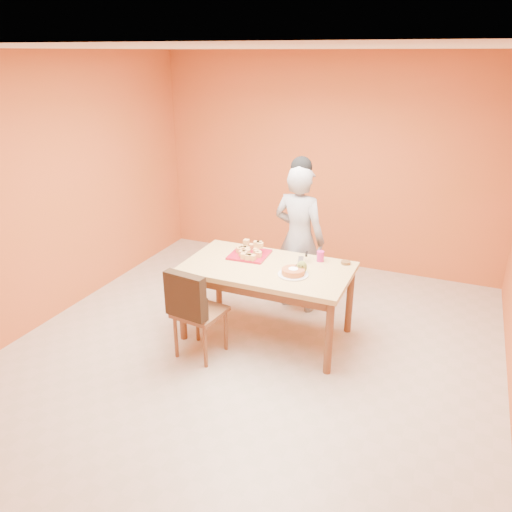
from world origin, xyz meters
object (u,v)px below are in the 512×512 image
at_px(pastry_platter, 249,255).
at_px(red_dinner_plate, 254,253).
at_px(dining_table, 267,275).
at_px(person, 299,239).
at_px(sponge_cake, 293,272).
at_px(egg_ornament, 302,267).
at_px(magenta_glass, 320,256).
at_px(dining_chair, 199,310).
at_px(checker_tin, 346,263).

height_order(pastry_platter, red_dinner_plate, pastry_platter).
distance_m(dining_table, pastry_platter, 0.34).
height_order(person, sponge_cake, person).
bearing_deg(egg_ornament, red_dinner_plate, 137.89).
relative_size(person, pastry_platter, 4.37).
height_order(egg_ornament, magenta_glass, egg_ornament).
distance_m(dining_chair, egg_ornament, 1.03).
relative_size(pastry_platter, magenta_glass, 3.59).
xyz_separation_m(dining_chair, magenta_glass, (0.88, 0.89, 0.34)).
bearing_deg(dining_table, checker_tin, 27.24).
bearing_deg(magenta_glass, sponge_cake, -107.87).
xyz_separation_m(person, sponge_cake, (0.21, -0.81, -0.01)).
height_order(person, magenta_glass, person).
distance_m(dining_table, person, 0.73).
height_order(red_dinner_plate, checker_tin, checker_tin).
bearing_deg(egg_ornament, sponge_cake, -145.26).
bearing_deg(dining_chair, person, 74.66).
relative_size(dining_table, dining_chair, 1.77).
distance_m(red_dinner_plate, egg_ornament, 0.67).
bearing_deg(person, sponge_cake, 115.26).
bearing_deg(dining_table, person, 83.43).
relative_size(dining_chair, red_dinner_plate, 3.37).
height_order(sponge_cake, checker_tin, sponge_cake).
bearing_deg(checker_tin, dining_chair, -140.65).
height_order(dining_table, pastry_platter, pastry_platter).
distance_m(sponge_cake, egg_ornament, 0.10).
xyz_separation_m(dining_table, person, (0.08, 0.71, 0.14)).
height_order(person, pastry_platter, person).
bearing_deg(red_dinner_plate, dining_chair, -103.34).
relative_size(sponge_cake, egg_ornament, 1.75).
relative_size(red_dinner_plate, egg_ornament, 2.19).
height_order(sponge_cake, magenta_glass, magenta_glass).
distance_m(pastry_platter, red_dinner_plate, 0.08).
bearing_deg(sponge_cake, checker_tin, 49.48).
xyz_separation_m(person, magenta_glass, (0.35, -0.39, 0.00)).
bearing_deg(dining_chair, egg_ornament, 41.51).
bearing_deg(red_dinner_plate, dining_table, -45.20).
distance_m(dining_chair, checker_tin, 1.49).
distance_m(person, sponge_cake, 0.84).
bearing_deg(red_dinner_plate, sponge_cake, -32.66).
bearing_deg(sponge_cake, egg_ornament, 52.38).
distance_m(person, magenta_glass, 0.52).
height_order(dining_table, checker_tin, checker_tin).
bearing_deg(pastry_platter, egg_ornament, -17.96).
bearing_deg(sponge_cake, red_dinner_plate, 147.34).
distance_m(dining_chair, magenta_glass, 1.30).
xyz_separation_m(red_dinner_plate, magenta_glass, (0.68, 0.07, 0.04)).
xyz_separation_m(sponge_cake, magenta_glass, (0.14, 0.42, 0.02)).
bearing_deg(pastry_platter, magenta_glass, 11.65).
height_order(dining_chair, checker_tin, dining_chair).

